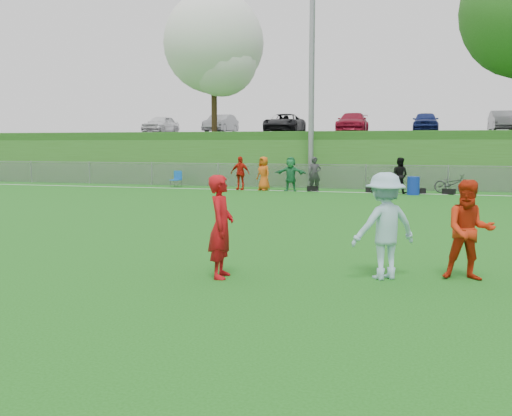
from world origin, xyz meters
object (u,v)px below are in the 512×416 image
(bicycle, at_px, (452,184))
(recycling_bin, at_px, (413,186))
(player_red_center, at_px, (469,230))
(player_blue, at_px, (384,226))
(player_red_left, at_px, (221,227))

(bicycle, bearing_deg, recycling_bin, 151.42)
(bicycle, bearing_deg, player_red_center, -156.05)
(player_red_center, relative_size, bicycle, 0.99)
(player_red_center, height_order, player_blue, player_blue)
(player_red_center, xyz_separation_m, player_blue, (-1.41, -0.29, 0.06))
(recycling_bin, relative_size, bicycle, 0.48)
(player_red_center, distance_m, bicycle, 18.02)
(bicycle, bearing_deg, player_red_left, -168.18)
(player_red_left, height_order, player_red_center, player_red_left)
(player_red_left, height_order, player_blue, player_blue)
(player_red_center, height_order, recycling_bin, player_red_center)
(player_red_left, bearing_deg, bicycle, -22.20)
(player_blue, distance_m, recycling_bin, 17.07)
(player_blue, bearing_deg, recycling_bin, -126.01)
(player_red_left, height_order, bicycle, player_red_left)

